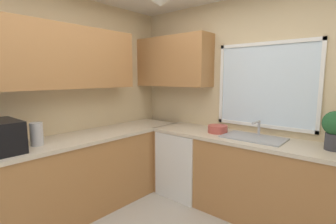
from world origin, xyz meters
TOP-DOWN VIEW (x-y plane):
  - room_shell at (-0.35, 0.40)m, footprint 3.56×3.48m
  - counter_run_left at (-1.41, 0.00)m, footprint 0.65×3.09m
  - counter_run_back at (0.21, 1.37)m, footprint 2.65×0.65m
  - dishwasher at (-0.75, 1.34)m, footprint 0.60×0.60m
  - kettle at (-1.39, -0.31)m, footprint 0.12×0.12m
  - sink_assembly at (0.15, 1.38)m, footprint 0.66×0.40m
  - potted_plant at (0.89, 1.42)m, footprint 0.23×0.23m
  - bowl at (-0.30, 1.37)m, footprint 0.24×0.24m

SIDE VIEW (x-z plane):
  - dishwasher at x=-0.75m, z-range 0.00..0.86m
  - counter_run_left at x=-1.41m, z-range 0.00..0.91m
  - counter_run_back at x=0.21m, z-range 0.00..0.91m
  - sink_assembly at x=0.15m, z-range 0.82..1.01m
  - bowl at x=-0.30m, z-range 0.90..0.99m
  - kettle at x=-1.39m, z-range 0.90..1.14m
  - potted_plant at x=0.89m, z-range 0.93..1.30m
  - room_shell at x=-0.35m, z-range 0.41..3.02m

